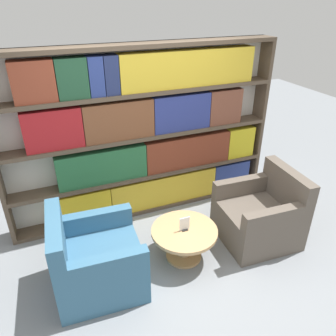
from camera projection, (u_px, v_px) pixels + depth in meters
ground_plane at (183, 267)px, 3.70m from camera, size 14.00×14.00×0.00m
bookshelf at (149, 135)px, 4.24m from camera, size 3.56×0.30×2.24m
armchair_left at (95, 262)px, 3.34m from camera, size 0.91×0.88×0.90m
armchair_right at (260, 216)px, 4.02m from camera, size 0.91×0.88×0.90m
coffee_table at (184, 237)px, 3.71m from camera, size 0.75×0.75×0.40m
table_sign at (185, 225)px, 3.63m from camera, size 0.12×0.06×0.17m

